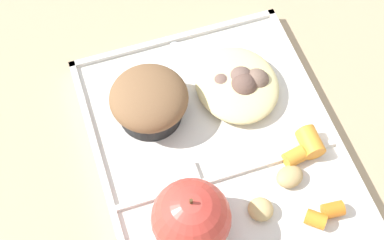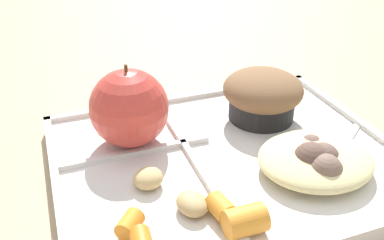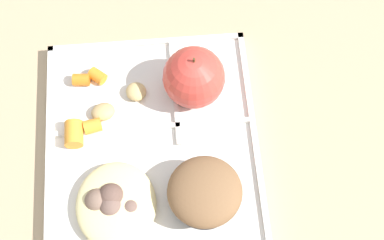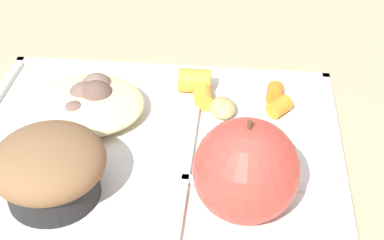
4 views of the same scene
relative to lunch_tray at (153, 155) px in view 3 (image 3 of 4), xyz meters
name	(u,v)px [view 3 (image 3 of 4)]	position (x,y,z in m)	size (l,w,h in m)	color
ground	(154,157)	(0.00, 0.00, -0.01)	(6.00, 6.00, 0.00)	tan
lunch_tray	(153,155)	(0.00, 0.00, 0.00)	(0.37, 0.30, 0.02)	silver
green_apple	(194,77)	(-0.09, 0.07, 0.05)	(0.09, 0.09, 0.10)	#C63D33
bran_muffin	(205,193)	(0.08, 0.07, 0.04)	(0.10, 0.10, 0.06)	black
carrot_slice_large	(97,76)	(-0.12, -0.07, 0.02)	(0.02, 0.02, 0.02)	orange
carrot_slice_diagonal	(93,126)	(-0.04, -0.08, 0.02)	(0.02, 0.02, 0.02)	orange
carrot_slice_edge	(81,80)	(-0.12, -0.10, 0.02)	(0.02, 0.02, 0.02)	orange
carrot_slice_small	(74,134)	(-0.03, -0.11, 0.02)	(0.03, 0.03, 0.04)	orange
potato_chunk_corner	(136,92)	(-0.09, -0.02, 0.02)	(0.03, 0.03, 0.02)	tan
potato_chunk_browned	(103,112)	(-0.07, -0.07, 0.02)	(0.03, 0.03, 0.02)	tan
egg_noodle_pile	(116,205)	(0.08, -0.05, 0.02)	(0.12, 0.11, 0.03)	beige
meatball_back	(111,207)	(0.08, -0.06, 0.02)	(0.03, 0.03, 0.03)	brown
meatball_center	(97,201)	(0.07, -0.08, 0.02)	(0.03, 0.03, 0.03)	#755B4C
meatball_front	(111,197)	(0.07, -0.06, 0.03)	(0.04, 0.04, 0.04)	brown
meatball_side	(131,208)	(0.08, -0.03, 0.02)	(0.03, 0.03, 0.03)	brown
plastic_fork	(129,238)	(0.12, -0.04, 0.01)	(0.12, 0.10, 0.00)	white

